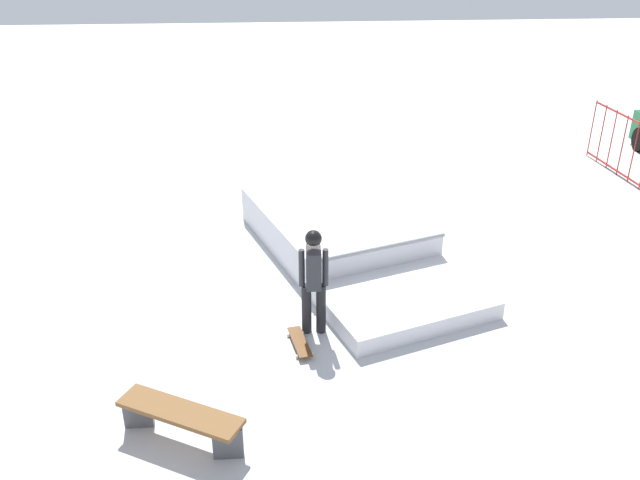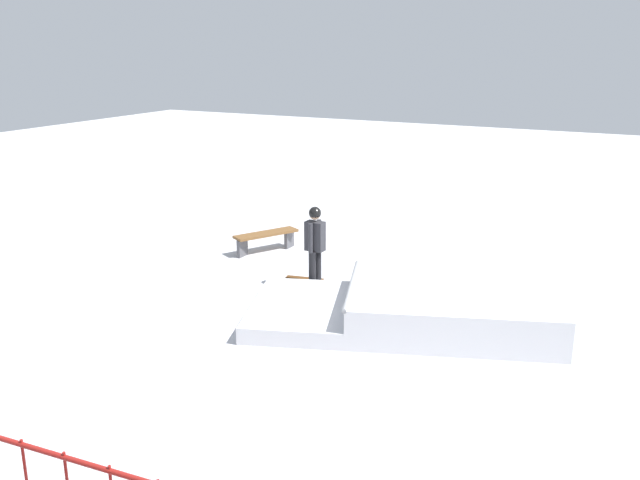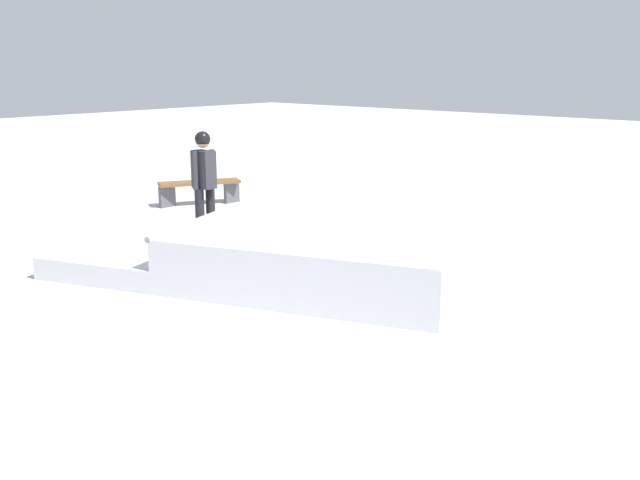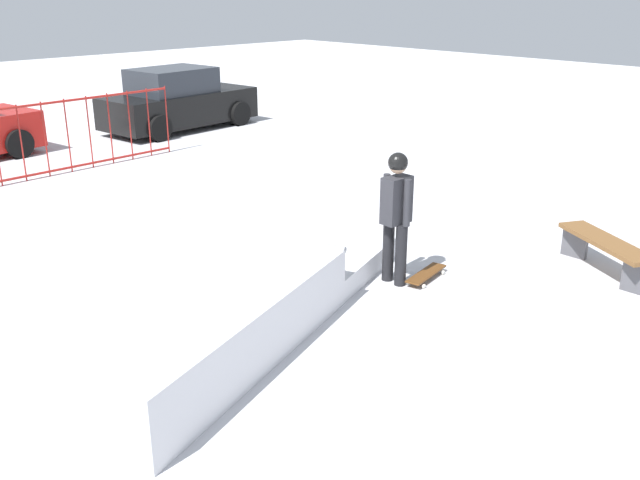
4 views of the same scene
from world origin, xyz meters
name	(u,v)px [view 2 (image 2 of 4)]	position (x,y,z in m)	size (l,w,h in m)	color
ground_plane	(433,331)	(0.00, 0.00, 0.00)	(60.00, 60.00, 0.00)	silver
skate_ramp	(425,308)	(0.23, -0.18, 0.32)	(5.96, 4.25, 0.74)	silver
skater	(315,242)	(2.84, -0.95, 1.01)	(0.39, 0.44, 1.73)	black
skateboard	(304,279)	(3.22, -1.19, 0.08)	(0.82, 0.37, 0.09)	#593314
park_bench	(266,237)	(5.08, -2.71, 0.36)	(1.11, 1.60, 0.48)	brown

